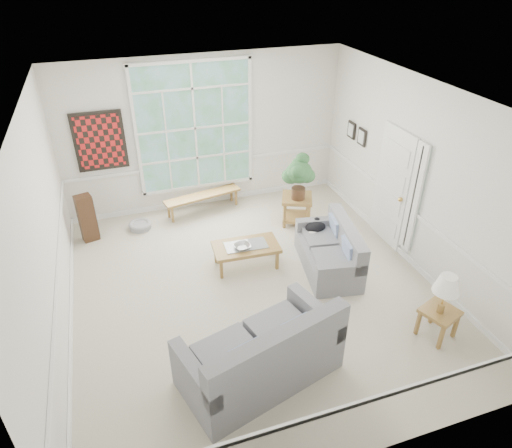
{
  "coord_description": "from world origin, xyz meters",
  "views": [
    {
      "loc": [
        -1.76,
        -5.33,
        4.64
      ],
      "look_at": [
        0.1,
        0.2,
        1.05
      ],
      "focal_mm": 32.0,
      "sensor_mm": 36.0,
      "label": 1
    }
  ],
  "objects_px": {
    "coffee_table": "(246,255)",
    "loveseat_front": "(259,345)",
    "side_table": "(437,323)",
    "loveseat_right": "(329,248)",
    "end_table": "(296,210)"
  },
  "relations": [
    {
      "from": "loveseat_right",
      "to": "side_table",
      "type": "bearing_deg",
      "value": -58.51
    },
    {
      "from": "loveseat_right",
      "to": "loveseat_front",
      "type": "height_order",
      "value": "loveseat_front"
    },
    {
      "from": "end_table",
      "to": "loveseat_front",
      "type": "bearing_deg",
      "value": -119.86
    },
    {
      "from": "coffee_table",
      "to": "loveseat_front",
      "type": "bearing_deg",
      "value": -100.3
    },
    {
      "from": "end_table",
      "to": "side_table",
      "type": "relative_size",
      "value": 1.25
    },
    {
      "from": "side_table",
      "to": "end_table",
      "type": "bearing_deg",
      "value": 100.7
    },
    {
      "from": "coffee_table",
      "to": "loveseat_right",
      "type": "bearing_deg",
      "value": -18.81
    },
    {
      "from": "loveseat_front",
      "to": "coffee_table",
      "type": "xyz_separation_m",
      "value": [
        0.54,
        2.24,
        -0.32
      ]
    },
    {
      "from": "end_table",
      "to": "coffee_table",
      "type": "bearing_deg",
      "value": -142.46
    },
    {
      "from": "loveseat_right",
      "to": "end_table",
      "type": "relative_size",
      "value": 2.67
    },
    {
      "from": "loveseat_front",
      "to": "side_table",
      "type": "distance_m",
      "value": 2.54
    },
    {
      "from": "loveseat_front",
      "to": "side_table",
      "type": "relative_size",
      "value": 4.26
    },
    {
      "from": "coffee_table",
      "to": "end_table",
      "type": "xyz_separation_m",
      "value": [
        1.34,
        1.03,
        0.08
      ]
    },
    {
      "from": "loveseat_front",
      "to": "side_table",
      "type": "height_order",
      "value": "loveseat_front"
    },
    {
      "from": "loveseat_right",
      "to": "loveseat_front",
      "type": "distance_m",
      "value": 2.5
    }
  ]
}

